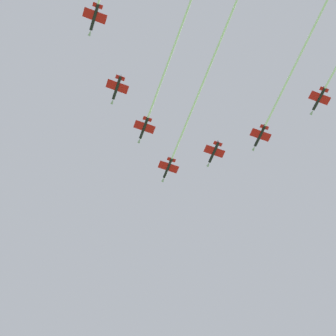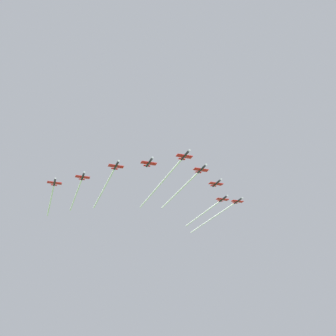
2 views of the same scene
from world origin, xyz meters
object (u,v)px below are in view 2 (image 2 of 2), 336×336
jet_port_outer (217,183)px  jet_starboard_trail (218,215)px  jet_center_rear (208,209)px  jet_tail_end (52,195)px  jet_port_trail (78,190)px  jet_starboard_inner (149,162)px  jet_starboard_outer (107,183)px  jet_port_inner (185,185)px  jet_lead (165,179)px

jet_port_outer → jet_starboard_trail: (-0.96, 65.79, 2.44)m
jet_starboard_trail → jet_center_rear: bearing=47.3°
jet_port_outer → jet_tail_end: size_ratio=0.17×
jet_starboard_trail → jet_port_trail: bearing=8.9°
jet_starboard_trail → jet_tail_end: size_ratio=1.26×
jet_center_rear → jet_tail_end: (-94.24, -39.97, 0.10)m
jet_starboard_inner → jet_starboard_trail: 101.89m
jet_starboard_inner → jet_starboard_outer: size_ratio=0.16×
jet_port_inner → jet_port_trail: jet_port_trail is taller
jet_port_outer → jet_starboard_outer: (-63.76, -3.51, 2.18)m
jet_center_rear → jet_port_inner: bearing=47.3°
jet_port_inner → jet_port_trail: 66.23m
jet_lead → jet_tail_end: 73.47m
jet_starboard_inner → jet_port_outer: bearing=-164.5°
jet_starboard_outer → jet_port_trail: size_ratio=1.13×
jet_port_inner → jet_port_trail: bearing=-28.2°
jet_lead → jet_port_outer: bearing=168.5°
jet_lead → jet_port_trail: jet_port_trail is taller
jet_port_inner → jet_tail_end: size_ratio=1.05×
jet_starboard_outer → jet_tail_end: bearing=-40.2°
jet_lead → jet_tail_end: bearing=-37.4°
jet_port_inner → jet_port_outer: 18.68m
jet_lead → jet_starboard_outer: jet_starboard_outer is taller
jet_center_rear → jet_starboard_trail: size_ratio=0.79×
jet_starboard_inner → jet_center_rear: (26.66, 75.86, -1.14)m
jet_lead → jet_port_inner: bearing=-158.9°
jet_center_rear → jet_starboard_trail: (5.76, 20.73, 2.80)m
jet_port_trail → jet_starboard_trail: 103.35m
jet_port_inner → jet_center_rear: bearing=-132.7°
jet_port_trail → jet_tail_end: bearing=-27.7°
jet_port_inner → jet_tail_end: 82.72m
jet_port_outer → jet_port_trail: bearing=-30.5°
jet_starboard_outer → jet_port_outer: bearing=156.0°
jet_port_outer → jet_starboard_inner: bearing=15.5°
jet_port_inner → jet_tail_end: jet_port_inner is taller
jet_starboard_inner → jet_port_outer: size_ratio=1.00×
jet_port_inner → jet_tail_end: (-82.69, 1.44, -1.66)m
jet_starboard_inner → jet_center_rear: jet_starboard_inner is taller
jet_tail_end → jet_starboard_inner: bearing=124.9°
jet_starboard_inner → jet_tail_end: size_ratio=0.17×
jet_lead → jet_port_inner: 15.64m
jet_lead → jet_starboard_trail: (27.72, 73.80, 1.35)m
jet_starboard_outer → jet_port_inner: bearing=161.8°
jet_port_trail → jet_port_inner: bearing=151.8°
jet_lead → jet_port_trail: size_ratio=1.29×
jet_lead → jet_starboard_inner: jet_lead is taller
jet_starboard_inner → jet_port_trail: 62.36m
jet_port_outer → jet_starboard_trail: 65.84m
jet_port_outer → jet_lead: bearing=-11.5°
jet_port_inner → jet_port_trail: size_ratio=1.06×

